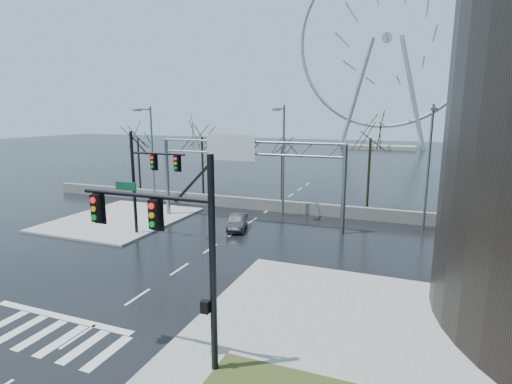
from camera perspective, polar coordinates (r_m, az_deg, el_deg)
The scene contains 17 objects.
ground at distance 22.16m, azimuth -16.53°, elevation -14.17°, with size 260.00×260.00×0.00m, color black.
sidewalk_right_ext at distance 20.08m, azimuth 11.79°, elevation -16.46°, with size 12.00×10.00×0.15m, color gray.
sidewalk_far at distance 37.52m, azimuth -18.71°, elevation -3.68°, with size 10.00×12.00×0.15m, color gray.
barrier_wall at distance 38.81m, azimuth 1.69°, elevation -1.87°, with size 52.00×0.50×1.10m, color slate.
signal_mast_near at distance 14.50m, azimuth -11.14°, elevation -6.87°, with size 5.52×0.41×8.00m.
signal_mast_far at distance 31.10m, azimuth -15.55°, elevation 2.49°, with size 4.72×0.41×8.00m.
sign_gantry at distance 33.50m, azimuth -1.78°, elevation 4.09°, with size 16.36×0.40×7.60m.
streetlight_left at distance 41.96m, azimuth -14.87°, elevation 6.13°, with size 0.50×2.55×10.00m.
streetlight_mid at distance 35.59m, azimuth 3.79°, elevation 5.63°, with size 0.50×2.55×10.00m.
streetlight_right at distance 34.00m, azimuth 23.51°, elevation 4.47°, with size 0.50×2.55×10.00m.
tree_far_left at distance 50.23m, azimuth -16.51°, elevation 6.46°, with size 3.50×3.50×7.00m.
tree_left at distance 44.84m, azimuth -7.72°, elevation 6.81°, with size 3.75×3.75×7.50m.
tree_center at distance 42.28m, azimuth 3.78°, elevation 5.54°, with size 3.25×3.25×6.50m.
tree_right at distance 39.42m, azimuth 15.99°, elevation 6.25°, with size 3.90×3.90×7.80m.
tree_far_right at distance 40.06m, azimuth 27.48°, elevation 4.34°, with size 3.40×3.40×6.80m.
ferris_wheel at distance 112.16m, azimuth 18.16°, elevation 19.28°, with size 45.00×6.00×50.91m.
car at distance 32.62m, azimuth -2.64°, elevation -4.31°, with size 1.29×3.70×1.22m, color black.
Camera 1 is at (12.64, -15.63, 9.31)m, focal length 28.00 mm.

